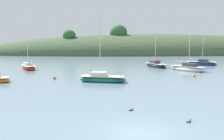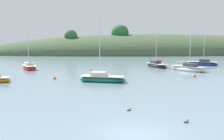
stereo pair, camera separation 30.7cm
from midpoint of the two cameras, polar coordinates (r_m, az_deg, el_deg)
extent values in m
plane|color=slate|center=(13.72, 6.06, -15.10)|extent=(400.00, 400.00, 0.00)
ellipsoid|color=#425638|center=(102.65, 11.05, 3.88)|extent=(150.00, 36.00, 16.48)
ellipsoid|color=#2D6633|center=(93.86, -10.37, 8.18)|extent=(4.99, 4.53, 4.53)
ellipsoid|color=#2D6633|center=(96.25, 1.49, 9.01)|extent=(7.03, 6.39, 6.39)
ellipsoid|color=white|center=(43.91, 17.46, 0.24)|extent=(5.72, 6.84, 1.08)
cube|color=beige|center=(43.86, 17.49, 0.86)|extent=(5.26, 6.29, 0.06)
cube|color=#333842|center=(43.54, 18.09, 1.18)|extent=(2.45, 2.62, 0.58)
cylinder|color=silver|center=(43.46, 18.05, 5.99)|extent=(0.09, 0.09, 7.87)
cylinder|color=silver|center=(44.39, 16.36, 1.88)|extent=(1.67, 2.36, 0.07)
ellipsoid|color=tan|center=(44.39, 16.36, 1.94)|extent=(1.71, 2.35, 0.20)
ellipsoid|color=#196B56|center=(30.44, -2.61, -2.32)|extent=(6.44, 3.67, 0.98)
cube|color=beige|center=(30.37, -2.61, -1.50)|extent=(5.92, 3.37, 0.06)
cube|color=silver|center=(30.45, -3.51, -0.97)|extent=(2.25, 1.83, 0.54)
cylinder|color=silver|center=(30.13, -3.22, 5.76)|extent=(0.09, 0.09, 7.68)
cylinder|color=silver|center=(30.06, -0.82, -0.31)|extent=(2.48, 0.77, 0.07)
ellipsoid|color=red|center=(46.86, -19.68, 0.51)|extent=(4.46, 6.33, 0.97)
cube|color=beige|center=(46.82, -19.71, 1.04)|extent=(4.10, 5.82, 0.06)
cube|color=silver|center=(47.27, -19.82, 1.41)|extent=(2.04, 2.32, 0.54)
cylinder|color=silver|center=(46.92, -19.94, 5.09)|extent=(0.09, 0.09, 6.61)
cylinder|color=silver|center=(45.81, -19.52, 1.75)|extent=(1.16, 2.31, 0.07)
ellipsoid|color=#2D4784|center=(45.81, -19.52, 1.82)|extent=(1.23, 2.28, 0.20)
ellipsoid|color=navy|center=(55.14, 20.46, 1.40)|extent=(6.84, 4.92, 1.05)
cube|color=beige|center=(55.10, 20.48, 1.89)|extent=(6.29, 4.53, 0.06)
cube|color=#333842|center=(55.06, 21.04, 2.16)|extent=(2.52, 2.23, 0.57)
cylinder|color=silver|center=(54.92, 20.99, 5.89)|extent=(0.09, 0.09, 7.73)
cylinder|color=silver|center=(55.09, 19.42, 2.65)|extent=(2.49, 1.30, 0.07)
ellipsoid|color=#232328|center=(48.47, 10.39, 1.01)|extent=(4.00, 6.47, 0.98)
cube|color=beige|center=(48.43, 10.40, 1.52)|extent=(3.68, 5.95, 0.06)
cube|color=#333842|center=(48.81, 10.08, 1.89)|extent=(1.93, 2.30, 0.54)
cylinder|color=silver|center=(48.49, 10.28, 5.47)|extent=(0.09, 0.09, 6.65)
cylinder|color=silver|center=(47.57, 11.08, 2.22)|extent=(0.92, 2.45, 0.07)
ellipsoid|color=maroon|center=(47.57, 11.08, 2.28)|extent=(1.01, 2.40, 0.20)
sphere|color=orange|center=(33.41, -13.97, -1.95)|extent=(0.44, 0.44, 0.44)
cylinder|color=black|center=(33.37, -13.98, -1.49)|extent=(0.04, 0.04, 0.10)
sphere|color=yellow|center=(41.95, -5.46, -0.01)|extent=(0.44, 0.44, 0.44)
cylinder|color=black|center=(41.92, -5.47, 0.35)|extent=(0.04, 0.04, 0.10)
sphere|color=orange|center=(36.45, 18.95, -1.40)|extent=(0.44, 0.44, 0.44)
cylinder|color=black|center=(36.42, 18.96, -0.98)|extent=(0.04, 0.04, 0.10)
ellipsoid|color=brown|center=(16.12, 17.51, -11.83)|extent=(0.37, 0.25, 0.16)
sphere|color=#1E4723|center=(16.16, 17.96, -11.38)|extent=(0.09, 0.09, 0.09)
cone|color=gold|center=(16.20, 18.15, -11.36)|extent=(0.05, 0.05, 0.04)
cone|color=brown|center=(16.02, 17.06, -11.81)|extent=(0.09, 0.09, 0.08)
ellipsoid|color=brown|center=(17.92, 4.11, -9.62)|extent=(0.38, 0.30, 0.16)
sphere|color=#1E4723|center=(17.96, 4.50, -9.22)|extent=(0.09, 0.09, 0.09)
cone|color=gold|center=(18.00, 4.68, -9.20)|extent=(0.06, 0.05, 0.04)
cone|color=brown|center=(17.83, 3.69, -9.60)|extent=(0.10, 0.10, 0.08)
camera|label=1|loc=(0.15, -90.27, -0.03)|focal=37.85mm
camera|label=2|loc=(0.15, 89.73, 0.03)|focal=37.85mm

